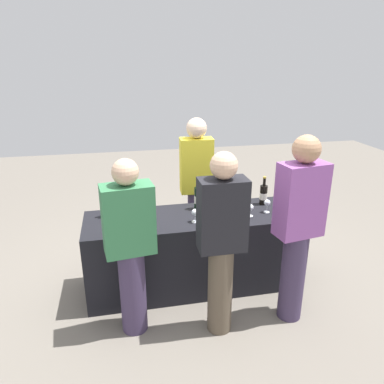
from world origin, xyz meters
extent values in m
plane|color=slate|center=(0.00, 0.00, 0.00)|extent=(12.00, 12.00, 0.00)
cube|color=black|center=(0.00, 0.00, 0.39)|extent=(2.09, 0.67, 0.78)
cylinder|color=black|center=(-0.80, 0.15, 0.89)|extent=(0.07, 0.07, 0.22)
cylinder|color=black|center=(-0.80, 0.15, 1.04)|extent=(0.03, 0.03, 0.09)
cylinder|color=gold|center=(-0.80, 0.15, 1.10)|extent=(0.03, 0.03, 0.02)
cylinder|color=silver|center=(-0.80, 0.15, 0.88)|extent=(0.07, 0.07, 0.08)
cylinder|color=black|center=(-0.59, 0.12, 0.88)|extent=(0.08, 0.08, 0.21)
cylinder|color=black|center=(-0.59, 0.12, 1.03)|extent=(0.03, 0.03, 0.08)
cylinder|color=gold|center=(-0.59, 0.12, 1.07)|extent=(0.03, 0.03, 0.02)
cylinder|color=silver|center=(-0.59, 0.12, 0.87)|extent=(0.08, 0.08, 0.07)
cylinder|color=black|center=(0.10, 0.17, 0.89)|extent=(0.08, 0.08, 0.23)
cylinder|color=black|center=(0.10, 0.17, 1.05)|extent=(0.03, 0.03, 0.09)
cylinder|color=gold|center=(0.10, 0.17, 1.11)|extent=(0.03, 0.03, 0.02)
cylinder|color=silver|center=(0.10, 0.17, 0.88)|extent=(0.08, 0.08, 0.08)
cylinder|color=black|center=(0.22, 0.13, 0.89)|extent=(0.07, 0.07, 0.23)
cylinder|color=black|center=(0.22, 0.13, 1.05)|extent=(0.02, 0.02, 0.07)
cylinder|color=maroon|center=(0.22, 0.13, 1.09)|extent=(0.03, 0.03, 0.02)
cylinder|color=silver|center=(0.22, 0.13, 0.88)|extent=(0.07, 0.07, 0.08)
cylinder|color=black|center=(0.56, 0.06, 0.88)|extent=(0.07, 0.07, 0.20)
cylinder|color=black|center=(0.56, 0.06, 1.02)|extent=(0.03, 0.03, 0.08)
cylinder|color=maroon|center=(0.56, 0.06, 1.07)|extent=(0.03, 0.03, 0.02)
cylinder|color=silver|center=(0.56, 0.06, 0.87)|extent=(0.07, 0.07, 0.07)
cylinder|color=black|center=(0.80, 0.15, 0.88)|extent=(0.08, 0.08, 0.21)
cylinder|color=black|center=(0.80, 0.15, 1.03)|extent=(0.03, 0.03, 0.08)
cylinder|color=gold|center=(0.80, 0.15, 1.08)|extent=(0.03, 0.03, 0.02)
cylinder|color=silver|center=(0.80, 0.15, 0.87)|extent=(0.08, 0.08, 0.07)
cylinder|color=silver|center=(0.00, -0.14, 0.78)|extent=(0.07, 0.07, 0.00)
cylinder|color=silver|center=(0.00, -0.14, 0.81)|extent=(0.01, 0.01, 0.06)
sphere|color=silver|center=(0.00, -0.14, 0.88)|extent=(0.07, 0.07, 0.07)
sphere|color=#590C19|center=(0.00, -0.14, 0.86)|extent=(0.04, 0.04, 0.04)
cylinder|color=silver|center=(0.24, -0.18, 0.78)|extent=(0.06, 0.06, 0.00)
cylinder|color=silver|center=(0.24, -0.18, 0.81)|extent=(0.01, 0.01, 0.06)
sphere|color=silver|center=(0.24, -0.18, 0.88)|extent=(0.07, 0.07, 0.07)
cylinder|color=silver|center=(0.41, -0.10, 0.78)|extent=(0.07, 0.07, 0.00)
cylinder|color=silver|center=(0.41, -0.10, 0.82)|extent=(0.01, 0.01, 0.07)
sphere|color=silver|center=(0.41, -0.10, 0.88)|extent=(0.07, 0.07, 0.07)
cylinder|color=silver|center=(0.55, -0.12, 0.78)|extent=(0.06, 0.06, 0.00)
cylinder|color=silver|center=(0.55, -0.12, 0.81)|extent=(0.01, 0.01, 0.06)
sphere|color=silver|center=(0.55, -0.12, 0.87)|extent=(0.06, 0.06, 0.06)
cylinder|color=silver|center=(0.75, -0.07, 0.78)|extent=(0.06, 0.06, 0.00)
cylinder|color=silver|center=(0.75, -0.07, 0.82)|extent=(0.01, 0.01, 0.07)
sphere|color=silver|center=(0.75, -0.07, 0.88)|extent=(0.06, 0.06, 0.06)
cylinder|color=#3F3351|center=(0.17, 0.58, 0.41)|extent=(0.20, 0.20, 0.81)
cube|color=yellow|center=(0.17, 0.58, 1.12)|extent=(0.37, 0.22, 0.61)
sphere|color=beige|center=(0.17, 0.58, 1.53)|extent=(0.22, 0.22, 0.22)
cylinder|color=#3F3351|center=(-0.63, -0.56, 0.38)|extent=(0.22, 0.22, 0.76)
cube|color=#337247|center=(-0.63, -0.56, 1.05)|extent=(0.42, 0.27, 0.57)
sphere|color=#D8AD8C|center=(-0.63, -0.56, 1.44)|extent=(0.21, 0.21, 0.21)
cylinder|color=brown|center=(0.10, -0.70, 0.39)|extent=(0.21, 0.21, 0.79)
cube|color=black|center=(0.10, -0.70, 1.08)|extent=(0.38, 0.21, 0.59)
sphere|color=#D8AD8C|center=(0.10, -0.70, 1.49)|extent=(0.21, 0.21, 0.21)
cylinder|color=#3F3351|center=(0.77, -0.67, 0.42)|extent=(0.21, 0.21, 0.83)
cube|color=#8C4C99|center=(0.77, -0.67, 1.14)|extent=(0.42, 0.27, 0.62)
sphere|color=tan|center=(0.77, -0.67, 1.57)|extent=(0.23, 0.23, 0.23)
camera|label=1|loc=(-0.67, -3.22, 2.24)|focal=34.24mm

